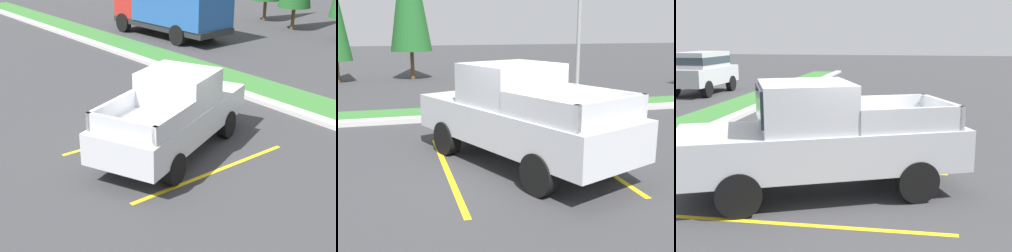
# 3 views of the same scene
# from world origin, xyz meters

# --- Properties ---
(ground_plane) EXTENTS (120.00, 120.00, 0.00)m
(ground_plane) POSITION_xyz_m (0.00, 0.00, 0.00)
(ground_plane) COLOR #38383A
(parking_line_near) EXTENTS (0.12, 4.80, 0.01)m
(parking_line_near) POSITION_xyz_m (-1.58, 0.27, 0.00)
(parking_line_near) COLOR yellow
(parking_line_near) RESTS_ON ground
(parking_line_far) EXTENTS (0.12, 4.80, 0.01)m
(parking_line_far) POSITION_xyz_m (1.52, 0.27, 0.00)
(parking_line_far) COLOR yellow
(parking_line_far) RESTS_ON ground
(pickup_truck_main) EXTENTS (3.76, 5.54, 2.10)m
(pickup_truck_main) POSITION_xyz_m (-0.05, 0.32, 1.04)
(pickup_truck_main) COLOR black
(pickup_truck_main) RESTS_ON ground
(suv_distant) EXTENTS (4.60, 1.97, 2.10)m
(suv_distant) POSITION_xyz_m (13.57, 9.35, 1.24)
(suv_distant) COLOR black
(suv_distant) RESTS_ON ground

